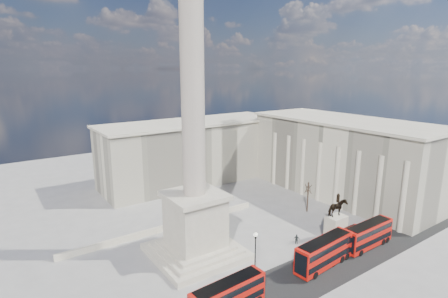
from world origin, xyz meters
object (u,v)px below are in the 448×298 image
red_bus_a (229,296)px  red_bus_c (341,245)px  victorian_lamp (255,251)px  red_bus_b (324,252)px  pedestrian_standing (367,227)px  equestrian_statue (336,225)px  pedestrian_walking (355,233)px  nelsons_column (194,181)px  red_bus_d (368,235)px  pedestrian_crossing (297,239)px

red_bus_a → red_bus_c: red_bus_a is taller
victorian_lamp → red_bus_b: bearing=-20.6°
red_bus_a → pedestrian_standing: red_bus_a is taller
red_bus_b → equestrian_statue: equestrian_statue is taller
pedestrian_walking → pedestrian_standing: 3.53m
red_bus_c → nelsons_column: bearing=141.9°
pedestrian_walking → red_bus_c: bearing=-147.9°
nelsons_column → equestrian_statue: bearing=-24.8°
red_bus_d → pedestrian_standing: bearing=34.0°
victorian_lamp → pedestrian_walking: size_ratio=4.09×
nelsons_column → red_bus_a: 18.59m
victorian_lamp → pedestrian_walking: 23.59m
red_bus_a → equestrian_statue: 26.88m
red_bus_c → equestrian_statue: (3.56, 3.92, 1.03)m
nelsons_column → red_bus_b: bearing=-45.0°
red_bus_c → equestrian_statue: size_ratio=1.14×
equestrian_statue → pedestrian_standing: bearing=-7.0°
red_bus_d → red_bus_a: bearing=179.1°
red_bus_c → pedestrian_crossing: size_ratio=5.61×
red_bus_c → red_bus_b: bearing=-178.1°
red_bus_b → red_bus_c: size_ratio=1.12×
red_bus_b → red_bus_d: 11.15m
nelsons_column → pedestrian_walking: nelsons_column is taller
pedestrian_standing → red_bus_d: bearing=4.8°
red_bus_a → red_bus_c: 22.97m
pedestrian_crossing → red_bus_b: bearing=133.1°
red_bus_a → red_bus_d: (29.60, -0.21, 0.06)m
red_bus_a → red_bus_c: bearing=-2.1°
pedestrian_standing → pedestrian_crossing: 15.07m
equestrian_statue → pedestrian_standing: equestrian_statue is taller
nelsons_column → red_bus_c: (19.19, -14.43, -10.71)m
red_bus_a → red_bus_b: (18.45, 0.07, 0.19)m
equestrian_statue → red_bus_a: bearing=-170.9°
pedestrian_standing → red_bus_b: bearing=-18.6°
red_bus_a → pedestrian_walking: 31.30m
red_bus_c → pedestrian_standing: (11.66, 2.93, -1.28)m
red_bus_b → pedestrian_crossing: (1.74, 7.45, -1.52)m
red_bus_c → victorian_lamp: size_ratio=1.47×
red_bus_d → red_bus_b: bearing=178.0°
red_bus_d → victorian_lamp: bearing=168.3°
red_bus_b → pedestrian_standing: bearing=6.5°
red_bus_a → pedestrian_crossing: 21.58m
red_bus_a → pedestrian_standing: size_ratio=5.80×
red_bus_d → pedestrian_crossing: bearing=140.1°
red_bus_d → pedestrian_standing: red_bus_d is taller
red_bus_a → pedestrian_crossing: red_bus_a is taller
equestrian_statue → nelsons_column: bearing=155.2°
victorian_lamp → pedestrian_standing: 27.08m
nelsons_column → pedestrian_walking: size_ratio=28.71×
nelsons_column → pedestrian_standing: bearing=-20.4°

